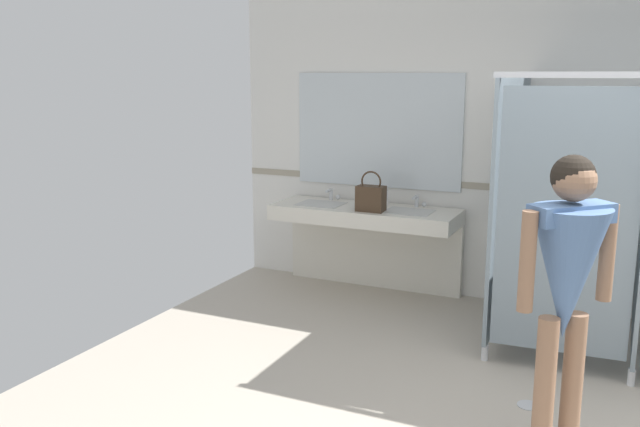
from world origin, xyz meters
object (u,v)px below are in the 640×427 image
at_px(handbag, 371,198).
at_px(paper_cup, 369,204).
at_px(soap_dispenser, 384,197).
at_px(person_standing, 567,272).

bearing_deg(handbag, paper_cup, 119.48).
bearing_deg(soap_dispenser, handbag, -91.78).
xyz_separation_m(person_standing, paper_cup, (-1.90, 2.14, -0.17)).
bearing_deg(handbag, soap_dispenser, 88.22).
bearing_deg(paper_cup, person_standing, -48.31).
bearing_deg(person_standing, paper_cup, 131.69).
height_order(handbag, paper_cup, handbag).
bearing_deg(soap_dispenser, person_standing, -52.20).
height_order(person_standing, paper_cup, person_standing).
relative_size(person_standing, soap_dispenser, 9.15).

